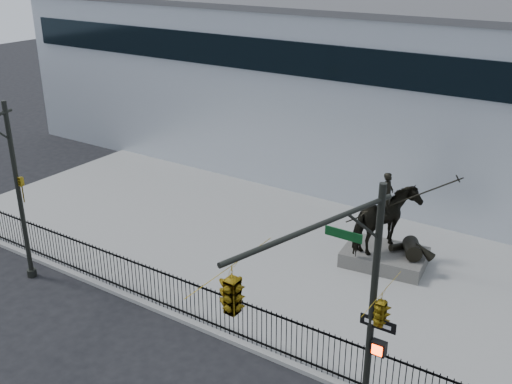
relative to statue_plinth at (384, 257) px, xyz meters
The scene contains 8 objects.
ground 9.48m from the statue_plinth, 116.27° to the right, with size 120.00×120.00×0.00m, color black.
plaza 4.46m from the statue_plinth, 160.46° to the right, with size 30.00×12.00×0.15m, color gray.
building 12.90m from the statue_plinth, 109.99° to the left, with size 44.00×14.00×9.00m, color silver.
picket_fence 8.37m from the statue_plinth, 120.06° to the right, with size 22.10×0.10×1.50m.
statue_plinth is the anchor object (origin of this frame).
equestrian_statue 1.55m from the statue_plinth, ahead, with size 4.06×2.77×3.46m.
traffic_signal_left 14.68m from the statue_plinth, 140.21° to the right, with size 1.52×4.84×7.00m.
traffic_signal_right 11.60m from the statue_plinth, 77.75° to the right, with size 2.17×6.86×7.00m.
Camera 1 is at (11.57, -11.92, 12.03)m, focal length 42.00 mm.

